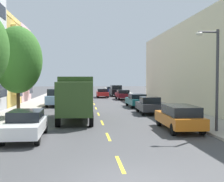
{
  "coord_description": "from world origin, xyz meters",
  "views": [
    {
      "loc": [
        -1.31,
        -8.37,
        3.06
      ],
      "look_at": [
        2.13,
        26.67,
        1.59
      ],
      "focal_mm": 47.31,
      "sensor_mm": 36.0,
      "label": 1
    }
  ],
  "objects_px": {
    "parked_hatchback_silver": "(63,94)",
    "parked_sedan_burgundy": "(123,94)",
    "street_lamp": "(214,71)",
    "parked_sedan_teal": "(137,100)",
    "delivery_box_truck": "(77,95)",
    "parked_hatchback_charcoal": "(149,105)",
    "parked_wagon_orange": "(179,117)",
    "parked_suv_sky": "(56,97)",
    "parked_sedan_white": "(26,124)",
    "parked_sedan_navy": "(111,90)",
    "parked_suv_black": "(116,91)",
    "moving_red_sedan": "(102,93)",
    "street_tree_second": "(18,60)"
  },
  "relations": [
    {
      "from": "parked_hatchback_silver",
      "to": "parked_sedan_burgundy",
      "type": "bearing_deg",
      "value": -12.09
    },
    {
      "from": "street_lamp",
      "to": "parked_sedan_teal",
      "type": "distance_m",
      "value": 15.88
    },
    {
      "from": "parked_sedan_teal",
      "to": "street_lamp",
      "type": "bearing_deg",
      "value": -84.58
    },
    {
      "from": "street_lamp",
      "to": "delivery_box_truck",
      "type": "bearing_deg",
      "value": 140.32
    },
    {
      "from": "parked_hatchback_charcoal",
      "to": "parked_wagon_orange",
      "type": "bearing_deg",
      "value": -90.46
    },
    {
      "from": "delivery_box_truck",
      "to": "parked_suv_sky",
      "type": "height_order",
      "value": "delivery_box_truck"
    },
    {
      "from": "parked_wagon_orange",
      "to": "parked_sedan_white",
      "type": "distance_m",
      "value": 8.72
    },
    {
      "from": "parked_wagon_orange",
      "to": "parked_hatchback_silver",
      "type": "distance_m",
      "value": 29.24
    },
    {
      "from": "parked_suv_sky",
      "to": "parked_sedan_white",
      "type": "bearing_deg",
      "value": -89.84
    },
    {
      "from": "parked_sedan_teal",
      "to": "parked_wagon_orange",
      "type": "distance_m",
      "value": 14.42
    },
    {
      "from": "parked_wagon_orange",
      "to": "parked_sedan_navy",
      "type": "xyz_separation_m",
      "value": [
        -0.06,
        42.94,
        -0.05
      ]
    },
    {
      "from": "parked_sedan_navy",
      "to": "parked_suv_black",
      "type": "bearing_deg",
      "value": -88.96
    },
    {
      "from": "delivery_box_truck",
      "to": "parked_sedan_teal",
      "type": "xyz_separation_m",
      "value": [
        6.24,
        9.17,
        -1.1
      ]
    },
    {
      "from": "parked_suv_sky",
      "to": "delivery_box_truck",
      "type": "bearing_deg",
      "value": -77.47
    },
    {
      "from": "parked_wagon_orange",
      "to": "parked_hatchback_charcoal",
      "type": "bearing_deg",
      "value": 89.54
    },
    {
      "from": "delivery_box_truck",
      "to": "parked_sedan_burgundy",
      "type": "height_order",
      "value": "delivery_box_truck"
    },
    {
      "from": "moving_red_sedan",
      "to": "street_tree_second",
      "type": "bearing_deg",
      "value": -108.8
    },
    {
      "from": "parked_sedan_teal",
      "to": "parked_hatchback_silver",
      "type": "relative_size",
      "value": 1.12
    },
    {
      "from": "parked_sedan_teal",
      "to": "parked_wagon_orange",
      "type": "xyz_separation_m",
      "value": [
        -0.1,
        -14.42,
        0.05
      ]
    },
    {
      "from": "parked_sedan_burgundy",
      "to": "parked_suv_black",
      "type": "bearing_deg",
      "value": 90.43
    },
    {
      "from": "parked_wagon_orange",
      "to": "moving_red_sedan",
      "type": "height_order",
      "value": "parked_wagon_orange"
    },
    {
      "from": "parked_sedan_navy",
      "to": "moving_red_sedan",
      "type": "bearing_deg",
      "value": -101.72
    },
    {
      "from": "parked_hatchback_silver",
      "to": "parked_hatchback_charcoal",
      "type": "xyz_separation_m",
      "value": [
        8.69,
        -19.58,
        0.0
      ]
    },
    {
      "from": "parked_sedan_burgundy",
      "to": "parked_hatchback_silver",
      "type": "bearing_deg",
      "value": 167.91
    },
    {
      "from": "street_lamp",
      "to": "parked_sedan_white",
      "type": "height_order",
      "value": "street_lamp"
    },
    {
      "from": "street_tree_second",
      "to": "parked_sedan_burgundy",
      "type": "distance_m",
      "value": 22.38
    },
    {
      "from": "parked_sedan_navy",
      "to": "parked_hatchback_charcoal",
      "type": "xyz_separation_m",
      "value": [
        0.13,
        -34.59,
        0.01
      ]
    },
    {
      "from": "delivery_box_truck",
      "to": "parked_wagon_orange",
      "type": "bearing_deg",
      "value": -40.54
    },
    {
      "from": "parked_sedan_navy",
      "to": "parked_hatchback_silver",
      "type": "bearing_deg",
      "value": -119.7
    },
    {
      "from": "street_tree_second",
      "to": "delivery_box_truck",
      "type": "bearing_deg",
      "value": -19.55
    },
    {
      "from": "moving_red_sedan",
      "to": "parked_sedan_burgundy",
      "type": "bearing_deg",
      "value": -61.22
    },
    {
      "from": "parked_sedan_navy",
      "to": "parked_suv_sky",
      "type": "bearing_deg",
      "value": -107.93
    },
    {
      "from": "parked_sedan_burgundy",
      "to": "parked_hatchback_charcoal",
      "type": "distance_m",
      "value": 17.71
    },
    {
      "from": "parked_sedan_white",
      "to": "moving_red_sedan",
      "type": "relative_size",
      "value": 1.01
    },
    {
      "from": "street_lamp",
      "to": "moving_red_sedan",
      "type": "distance_m",
      "value": 32.51
    },
    {
      "from": "parked_sedan_teal",
      "to": "parked_sedan_navy",
      "type": "relative_size",
      "value": 1.01
    },
    {
      "from": "street_tree_second",
      "to": "parked_sedan_teal",
      "type": "distance_m",
      "value": 13.74
    },
    {
      "from": "street_tree_second",
      "to": "parked_hatchback_charcoal",
      "type": "bearing_deg",
      "value": 7.74
    },
    {
      "from": "parked_sedan_navy",
      "to": "street_lamp",
      "type": "bearing_deg",
      "value": -87.87
    },
    {
      "from": "street_lamp",
      "to": "parked_suv_black",
      "type": "bearing_deg",
      "value": 92.39
    },
    {
      "from": "parked_suv_sky",
      "to": "parked_sedan_white",
      "type": "height_order",
      "value": "parked_suv_sky"
    },
    {
      "from": "moving_red_sedan",
      "to": "delivery_box_truck",
      "type": "bearing_deg",
      "value": -97.96
    },
    {
      "from": "parked_wagon_orange",
      "to": "parked_suv_sky",
      "type": "bearing_deg",
      "value": 117.68
    },
    {
      "from": "delivery_box_truck",
      "to": "parked_suv_black",
      "type": "height_order",
      "value": "delivery_box_truck"
    },
    {
      "from": "parked_suv_black",
      "to": "parked_sedan_white",
      "type": "height_order",
      "value": "parked_suv_black"
    },
    {
      "from": "parked_hatchback_silver",
      "to": "delivery_box_truck",
      "type": "bearing_deg",
      "value": -83.77
    },
    {
      "from": "parked_hatchback_silver",
      "to": "parked_sedan_navy",
      "type": "relative_size",
      "value": 0.9
    },
    {
      "from": "parked_hatchback_silver",
      "to": "parked_suv_black",
      "type": "bearing_deg",
      "value": 36.88
    },
    {
      "from": "street_tree_second",
      "to": "moving_red_sedan",
      "type": "height_order",
      "value": "street_tree_second"
    },
    {
      "from": "parked_sedan_burgundy",
      "to": "parked_suv_black",
      "type": "relative_size",
      "value": 0.94
    }
  ]
}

